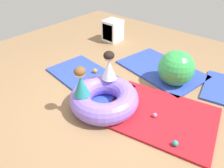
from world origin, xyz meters
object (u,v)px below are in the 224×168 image
at_px(child_in_teal, 81,82).
at_px(play_ball_teal, 175,143).
at_px(inflatable_cushion, 104,98).
at_px(play_ball_orange, 95,71).
at_px(child_in_white, 109,66).
at_px(play_ball_pink, 155,115).
at_px(exercise_ball_large, 176,68).
at_px(storage_cube, 112,31).

bearing_deg(child_in_teal, play_ball_teal, -37.27).
height_order(inflatable_cushion, play_ball_orange, inflatable_cushion).
relative_size(inflatable_cushion, child_in_white, 2.24).
height_order(play_ball_pink, play_ball_orange, play_ball_orange).
relative_size(child_in_teal, play_ball_teal, 6.10).
xyz_separation_m(play_ball_pink, play_ball_orange, (-1.65, 0.34, 0.01)).
bearing_deg(play_ball_pink, child_in_white, 178.77).
relative_size(inflatable_cushion, exercise_ball_large, 1.68).
xyz_separation_m(child_in_white, play_ball_orange, (-0.68, 0.32, -0.52)).
bearing_deg(child_in_white, play_ball_pink, -63.29).
relative_size(play_ball_teal, play_ball_orange, 0.89).
bearing_deg(storage_cube, child_in_white, -50.55).
relative_size(play_ball_teal, exercise_ball_large, 0.12).
bearing_deg(child_in_teal, exercise_ball_large, 17.86).
bearing_deg(child_in_white, play_ball_teal, -74.44).
bearing_deg(inflatable_cushion, exercise_ball_large, 68.32).
xyz_separation_m(child_in_teal, play_ball_pink, (0.98, 0.61, -0.52)).
bearing_deg(play_ball_pink, exercise_ball_large, 102.48).
xyz_separation_m(inflatable_cushion, play_ball_teal, (1.31, -0.01, -0.10)).
relative_size(child_in_teal, play_ball_pink, 6.66).
xyz_separation_m(child_in_teal, play_ball_teal, (1.49, 0.31, -0.51)).
bearing_deg(exercise_ball_large, play_ball_orange, -151.29).
bearing_deg(child_in_white, child_in_teal, -152.70).
relative_size(play_ball_pink, play_ball_teal, 0.92).
bearing_deg(storage_cube, child_in_teal, -58.44).
height_order(inflatable_cushion, play_ball_pink, inflatable_cushion).
height_order(child_in_teal, exercise_ball_large, child_in_teal).
xyz_separation_m(play_ball_orange, storage_cube, (-0.89, 1.58, 0.19)).
bearing_deg(play_ball_pink, inflatable_cushion, -159.70).
bearing_deg(play_ball_teal, exercise_ball_large, 117.96).
distance_m(child_in_teal, exercise_ball_large, 1.89).
bearing_deg(storage_cube, exercise_ball_large, -19.48).
xyz_separation_m(child_in_teal, exercise_ball_large, (0.74, 1.72, -0.25)).
bearing_deg(play_ball_orange, play_ball_teal, -16.66).
xyz_separation_m(inflatable_cushion, child_in_teal, (-0.18, -0.32, 0.42)).
xyz_separation_m(child_in_teal, play_ball_orange, (-0.67, 0.95, -0.51)).
distance_m(child_in_white, play_ball_pink, 1.11).
distance_m(child_in_teal, storage_cube, 2.99).
height_order(child_in_white, storage_cube, child_in_white).
relative_size(child_in_teal, storage_cube, 0.88).
distance_m(play_ball_teal, exercise_ball_large, 1.62).
height_order(play_ball_teal, play_ball_orange, play_ball_orange).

